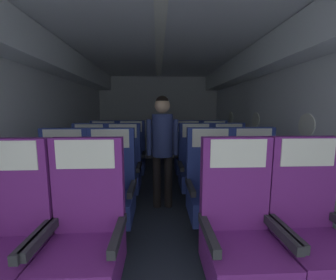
# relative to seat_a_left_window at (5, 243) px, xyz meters

# --- Properties ---
(ground) EXTENTS (3.48, 6.50, 0.02)m
(ground) POSITION_rel_seat_a_left_window_xyz_m (1.04, 1.53, -0.50)
(ground) COLOR #2D3342
(fuselage_shell) EXTENTS (3.36, 6.15, 2.30)m
(fuselage_shell) POSITION_rel_seat_a_left_window_xyz_m (1.04, 1.79, 1.16)
(fuselage_shell) COLOR silver
(fuselage_shell) RESTS_ON ground
(seat_a_left_window) EXTENTS (0.52, 0.51, 1.16)m
(seat_a_left_window) POSITION_rel_seat_a_left_window_xyz_m (0.00, 0.00, 0.00)
(seat_a_left_window) COLOR #38383D
(seat_a_left_window) RESTS_ON ground
(seat_a_left_aisle) EXTENTS (0.52, 0.51, 1.16)m
(seat_a_left_aisle) POSITION_rel_seat_a_left_window_xyz_m (0.51, 0.02, 0.00)
(seat_a_left_aisle) COLOR #38383D
(seat_a_left_aisle) RESTS_ON ground
(seat_a_right_aisle) EXTENTS (0.52, 0.51, 1.16)m
(seat_a_right_aisle) POSITION_rel_seat_a_left_window_xyz_m (2.07, 0.01, 0.00)
(seat_a_right_aisle) COLOR #38383D
(seat_a_right_aisle) RESTS_ON ground
(seat_a_right_window) EXTENTS (0.52, 0.51, 1.16)m
(seat_a_right_window) POSITION_rel_seat_a_left_window_xyz_m (1.56, -0.00, 0.00)
(seat_a_right_window) COLOR #38383D
(seat_a_right_window) RESTS_ON ground
(seat_b_left_window) EXTENTS (0.52, 0.51, 1.16)m
(seat_b_left_window) POSITION_rel_seat_a_left_window_xyz_m (-0.00, 0.84, 0.00)
(seat_b_left_window) COLOR #38383D
(seat_b_left_window) RESTS_ON ground
(seat_b_left_aisle) EXTENTS (0.52, 0.51, 1.16)m
(seat_b_left_aisle) POSITION_rel_seat_a_left_window_xyz_m (0.50, 0.84, 0.00)
(seat_b_left_aisle) COLOR #38383D
(seat_b_left_aisle) RESTS_ON ground
(seat_b_right_aisle) EXTENTS (0.52, 0.51, 1.16)m
(seat_b_right_aisle) POSITION_rel_seat_a_left_window_xyz_m (2.06, 0.85, 0.00)
(seat_b_right_aisle) COLOR #38383D
(seat_b_right_aisle) RESTS_ON ground
(seat_b_right_window) EXTENTS (0.52, 0.51, 1.16)m
(seat_b_right_window) POSITION_rel_seat_a_left_window_xyz_m (1.57, 0.84, 0.00)
(seat_b_right_window) COLOR #38383D
(seat_b_right_window) RESTS_ON ground
(seat_c_left_window) EXTENTS (0.52, 0.51, 1.16)m
(seat_c_left_window) POSITION_rel_seat_a_left_window_xyz_m (0.01, 1.68, 0.00)
(seat_c_left_window) COLOR #38383D
(seat_c_left_window) RESTS_ON ground
(seat_c_left_aisle) EXTENTS (0.52, 0.51, 1.16)m
(seat_c_left_aisle) POSITION_rel_seat_a_left_window_xyz_m (0.50, 1.67, 0.00)
(seat_c_left_aisle) COLOR #38383D
(seat_c_left_aisle) RESTS_ON ground
(seat_c_right_aisle) EXTENTS (0.52, 0.51, 1.16)m
(seat_c_right_aisle) POSITION_rel_seat_a_left_window_xyz_m (2.06, 1.68, 0.00)
(seat_c_right_aisle) COLOR #38383D
(seat_c_right_aisle) RESTS_ON ground
(seat_c_right_window) EXTENTS (0.52, 0.51, 1.16)m
(seat_c_right_window) POSITION_rel_seat_a_left_window_xyz_m (1.56, 1.70, 0.00)
(seat_c_right_window) COLOR #38383D
(seat_c_right_window) RESTS_ON ground
(seat_d_left_window) EXTENTS (0.52, 0.51, 1.16)m
(seat_d_left_window) POSITION_rel_seat_a_left_window_xyz_m (0.01, 2.51, 0.00)
(seat_d_left_window) COLOR #38383D
(seat_d_left_window) RESTS_ON ground
(seat_d_left_aisle) EXTENTS (0.52, 0.51, 1.16)m
(seat_d_left_aisle) POSITION_rel_seat_a_left_window_xyz_m (0.51, 2.53, 0.00)
(seat_d_left_aisle) COLOR #38383D
(seat_d_left_aisle) RESTS_ON ground
(seat_d_right_aisle) EXTENTS (0.52, 0.51, 1.16)m
(seat_d_right_aisle) POSITION_rel_seat_a_left_window_xyz_m (2.07, 2.53, 0.00)
(seat_d_right_aisle) COLOR #38383D
(seat_d_right_aisle) RESTS_ON ground
(seat_d_right_window) EXTENTS (0.52, 0.51, 1.16)m
(seat_d_right_window) POSITION_rel_seat_a_left_window_xyz_m (1.57, 2.52, 0.00)
(seat_d_right_window) COLOR #38383D
(seat_d_right_window) RESTS_ON ground
(flight_attendant) EXTENTS (0.43, 0.28, 1.54)m
(flight_attendant) POSITION_rel_seat_a_left_window_xyz_m (1.06, 1.52, 0.45)
(flight_attendant) COLOR black
(flight_attendant) RESTS_ON ground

